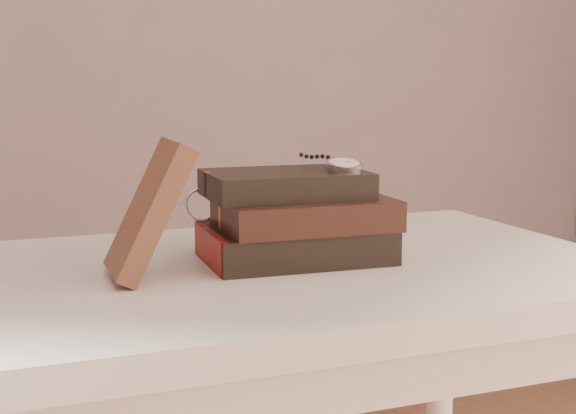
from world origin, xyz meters
name	(u,v)px	position (x,y,z in m)	size (l,w,h in m)	color
table	(260,330)	(0.00, 0.35, 0.66)	(1.00, 0.60, 0.75)	beige
book_stack	(296,219)	(0.06, 0.36, 0.81)	(0.26, 0.19, 0.12)	black
journal	(149,210)	(-0.15, 0.33, 0.84)	(0.03, 0.11, 0.18)	#46271B
pocket_watch	(342,165)	(0.12, 0.35, 0.88)	(0.05, 0.15, 0.02)	silver
eyeglasses	(219,204)	(-0.03, 0.45, 0.82)	(0.11, 0.13, 0.05)	silver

